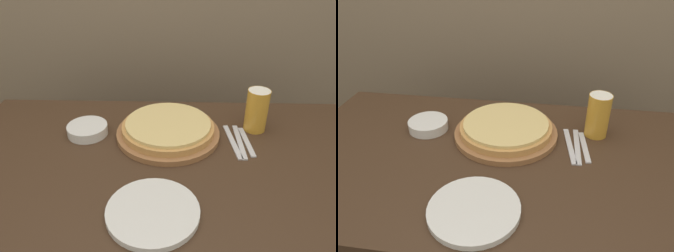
{
  "view_description": "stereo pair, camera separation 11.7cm",
  "coord_description": "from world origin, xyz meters",
  "views": [
    {
      "loc": [
        0.03,
        -0.87,
        1.39
      ],
      "look_at": [
        0.0,
        0.13,
        0.78
      ],
      "focal_mm": 35.0,
      "sensor_mm": 36.0,
      "label": 1
    },
    {
      "loc": [
        0.15,
        -0.86,
        1.39
      ],
      "look_at": [
        0.0,
        0.13,
        0.78
      ],
      "focal_mm": 35.0,
      "sensor_mm": 36.0,
      "label": 2
    }
  ],
  "objects": [
    {
      "name": "spoon",
      "position": [
        0.28,
        0.1,
        0.74
      ],
      "size": [
        0.03,
        0.18,
        0.0
      ],
      "color": "silver",
      "rests_on": "dining_table"
    },
    {
      "name": "fork",
      "position": [
        0.23,
        0.1,
        0.74
      ],
      "size": [
        0.04,
        0.21,
        0.0
      ],
      "color": "silver",
      "rests_on": "dining_table"
    },
    {
      "name": "dinner_knife",
      "position": [
        0.25,
        0.1,
        0.74
      ],
      "size": [
        0.02,
        0.21,
        0.0
      ],
      "color": "silver",
      "rests_on": "dining_table"
    },
    {
      "name": "pizza_on_board",
      "position": [
        0.0,
        0.13,
        0.77
      ],
      "size": [
        0.37,
        0.37,
        0.06
      ],
      "color": "#99663D",
      "rests_on": "dining_table"
    },
    {
      "name": "dining_table",
      "position": [
        0.0,
        0.0,
        0.37
      ],
      "size": [
        1.46,
        0.81,
        0.74
      ],
      "color": "#3D2819",
      "rests_on": "ground_plane"
    },
    {
      "name": "side_bowl",
      "position": [
        -0.29,
        0.14,
        0.76
      ],
      "size": [
        0.15,
        0.15,
        0.04
      ],
      "color": "silver",
      "rests_on": "dining_table"
    },
    {
      "name": "dinner_plate",
      "position": [
        -0.03,
        -0.25,
        0.75
      ],
      "size": [
        0.25,
        0.25,
        0.02
      ],
      "color": "silver",
      "rests_on": "dining_table"
    },
    {
      "name": "beer_glass",
      "position": [
        0.32,
        0.19,
        0.83
      ],
      "size": [
        0.08,
        0.08,
        0.16
      ],
      "color": "gold",
      "rests_on": "dining_table"
    }
  ]
}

